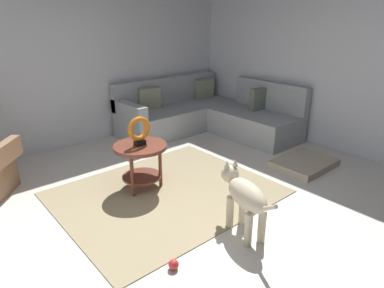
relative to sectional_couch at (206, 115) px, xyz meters
name	(u,v)px	position (x,y,z in m)	size (l,w,h in m)	color
ground_plane	(197,229)	(-1.99, -2.01, -0.34)	(6.00, 6.00, 0.10)	silver
wall_back	(63,56)	(-1.99, 0.93, 1.06)	(6.00, 0.12, 2.70)	silver
wall_right	(360,58)	(0.95, -2.01, 1.06)	(0.12, 6.00, 2.70)	silver
area_rug	(166,192)	(-1.84, -1.31, -0.29)	(2.30, 1.90, 0.01)	tan
sectional_couch	(206,115)	(0.00, 0.00, 0.00)	(2.20, 2.25, 0.88)	#9EA3A8
side_table	(141,155)	(-1.98, -1.04, 0.12)	(0.60, 0.60, 0.54)	brown
torus_sculpture	(139,130)	(-1.98, -1.04, 0.42)	(0.28, 0.08, 0.33)	black
dog_bed_mat	(304,163)	(-0.01, -1.93, -0.25)	(0.80, 0.60, 0.09)	#B2A38E
dog	(244,195)	(-1.74, -2.36, 0.09)	(0.36, 0.83, 0.63)	beige
dog_toy_ball	(174,264)	(-2.53, -2.34, -0.25)	(0.08, 0.08, 0.08)	red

